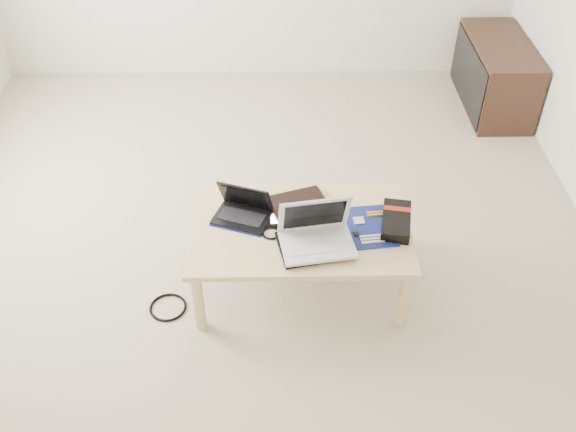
{
  "coord_description": "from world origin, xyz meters",
  "views": [
    {
      "loc": [
        0.17,
        -2.8,
        2.51
      ],
      "look_at": [
        0.21,
        -0.4,
        0.47
      ],
      "focal_mm": 40.0,
      "sensor_mm": 36.0,
      "label": 1
    }
  ],
  "objects_px": {
    "white_laptop": "(316,234)",
    "gpu_box": "(396,221)",
    "media_cabinet": "(494,75)",
    "netbook": "(243,211)",
    "coffee_table": "(300,234)"
  },
  "relations": [
    {
      "from": "netbook",
      "to": "gpu_box",
      "type": "relative_size",
      "value": 1.1
    },
    {
      "from": "white_laptop",
      "to": "gpu_box",
      "type": "xyz_separation_m",
      "value": [
        0.41,
        0.14,
        -0.04
      ]
    },
    {
      "from": "coffee_table",
      "to": "white_laptop",
      "type": "relative_size",
      "value": 2.9
    },
    {
      "from": "media_cabinet",
      "to": "gpu_box",
      "type": "relative_size",
      "value": 3.02
    },
    {
      "from": "coffee_table",
      "to": "gpu_box",
      "type": "distance_m",
      "value": 0.49
    },
    {
      "from": "media_cabinet",
      "to": "netbook",
      "type": "xyz_separation_m",
      "value": [
        -1.78,
        -1.77,
        0.19
      ]
    },
    {
      "from": "media_cabinet",
      "to": "netbook",
      "type": "distance_m",
      "value": 2.52
    },
    {
      "from": "white_laptop",
      "to": "gpu_box",
      "type": "bearing_deg",
      "value": 18.6
    },
    {
      "from": "coffee_table",
      "to": "media_cabinet",
      "type": "xyz_separation_m",
      "value": [
        1.5,
        1.85,
        -0.1
      ]
    },
    {
      "from": "coffee_table",
      "to": "white_laptop",
      "type": "bearing_deg",
      "value": -61.85
    },
    {
      "from": "media_cabinet",
      "to": "coffee_table",
      "type": "bearing_deg",
      "value": -129.08
    },
    {
      "from": "coffee_table",
      "to": "netbook",
      "type": "distance_m",
      "value": 0.31
    },
    {
      "from": "media_cabinet",
      "to": "gpu_box",
      "type": "xyz_separation_m",
      "value": [
        -1.02,
        -1.85,
        0.18
      ]
    },
    {
      "from": "media_cabinet",
      "to": "netbook",
      "type": "relative_size",
      "value": 2.76
    },
    {
      "from": "white_laptop",
      "to": "gpu_box",
      "type": "height_order",
      "value": "white_laptop"
    }
  ]
}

